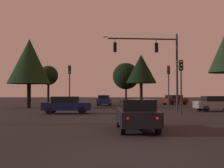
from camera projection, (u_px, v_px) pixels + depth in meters
name	position (u px, v px, depth m)	size (l,w,h in m)	color
ground_plane	(116.00, 108.00, 32.48)	(168.00, 168.00, 0.00)	black
traffic_signal_mast_arm	(156.00, 58.00, 26.11)	(7.35, 0.75, 7.56)	#232326
traffic_light_corner_left	(169.00, 79.00, 29.16)	(0.36, 0.38, 4.77)	#232326
traffic_light_corner_right	(181.00, 76.00, 23.31)	(0.36, 0.38, 4.66)	#232326
traffic_light_median	(69.00, 79.00, 29.33)	(0.32, 0.36, 4.81)	#232326
car_nearside_lane	(137.00, 114.00, 13.26)	(1.89, 4.16, 1.52)	black
car_crossing_left	(67.00, 105.00, 23.94)	(4.29, 1.79, 1.52)	#0F1947
car_crossing_right	(216.00, 103.00, 27.16)	(4.35, 2.02, 1.52)	gray
car_far_lane	(175.00, 100.00, 41.68)	(4.46, 3.68, 1.52)	#4C0F0F
car_parked_lot	(104.00, 100.00, 39.22)	(2.09, 4.60, 1.52)	#0F1947
tree_left_far	(48.00, 76.00, 48.65)	(3.46, 3.46, 6.72)	black
tree_center_horizon	(29.00, 61.00, 33.21)	(5.18, 5.18, 8.45)	black
tree_right_cluster	(126.00, 76.00, 47.56)	(4.66, 4.66, 7.11)	black
tree_lot_edge	(141.00, 69.00, 42.91)	(4.86, 4.86, 7.94)	black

